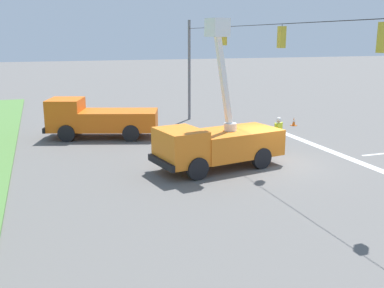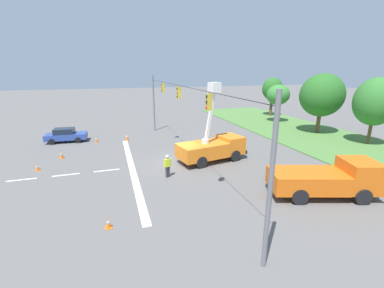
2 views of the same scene
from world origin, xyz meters
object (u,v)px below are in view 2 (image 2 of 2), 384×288
(road_worker, at_px, (168,165))
(traffic_cone_near_bucket, at_px, (96,139))
(traffic_cone_mid_left, at_px, (127,137))
(utility_truck_bucket_lift, at_px, (213,146))
(utility_truck_support_near, at_px, (328,179))
(traffic_cone_mid_right, at_px, (108,223))
(tree_far_west, at_px, (272,89))
(tree_east, at_px, (376,102))
(tree_centre, at_px, (322,95))
(sedan_blue, at_px, (66,135))
(traffic_cone_foreground_left, at_px, (61,154))
(tree_west, at_px, (278,95))
(traffic_cone_foreground_right, at_px, (37,167))

(road_worker, xyz_separation_m, traffic_cone_near_bucket, (-12.11, -5.50, -0.67))
(road_worker, height_order, traffic_cone_mid_left, road_worker)
(utility_truck_bucket_lift, distance_m, utility_truck_support_near, 9.54)
(traffic_cone_mid_left, distance_m, traffic_cone_mid_right, 17.46)
(tree_far_west, xyz_separation_m, tree_east, (18.84, -0.50, -0.03))
(tree_far_west, relative_size, traffic_cone_mid_right, 11.12)
(utility_truck_support_near, relative_size, traffic_cone_mid_left, 8.63)
(utility_truck_bucket_lift, relative_size, traffic_cone_near_bucket, 10.08)
(tree_centre, xyz_separation_m, sedan_blue, (-5.25, -30.12, -4.01))
(tree_centre, xyz_separation_m, road_worker, (7.97, -21.39, -3.80))
(traffic_cone_mid_right, bearing_deg, traffic_cone_mid_left, 172.82)
(tree_far_west, height_order, traffic_cone_foreground_left, tree_far_west)
(tree_east, bearing_deg, traffic_cone_mid_left, -111.69)
(traffic_cone_mid_right, relative_size, traffic_cone_near_bucket, 0.88)
(tree_west, relative_size, tree_centre, 0.77)
(utility_truck_bucket_lift, bearing_deg, road_worker, -62.54)
(utility_truck_support_near, bearing_deg, traffic_cone_near_bucket, -141.36)
(tree_west, xyz_separation_m, traffic_cone_foreground_right, (11.08, -30.34, -3.89))
(traffic_cone_foreground_left, bearing_deg, tree_centre, 91.43)
(tree_far_west, bearing_deg, tree_west, -26.07)
(traffic_cone_foreground_right, height_order, traffic_cone_mid_left, traffic_cone_mid_left)
(tree_east, bearing_deg, utility_truck_support_near, -59.40)
(tree_centre, bearing_deg, road_worker, -69.57)
(tree_centre, relative_size, traffic_cone_mid_right, 12.55)
(tree_far_west, height_order, traffic_cone_near_bucket, tree_far_west)
(utility_truck_support_near, bearing_deg, road_worker, -123.85)
(utility_truck_bucket_lift, height_order, traffic_cone_foreground_left, utility_truck_bucket_lift)
(tree_west, relative_size, sedan_blue, 1.30)
(tree_centre, xyz_separation_m, utility_truck_support_near, (14.02, -12.36, -3.61))
(tree_centre, relative_size, road_worker, 4.21)
(traffic_cone_foreground_right, bearing_deg, tree_west, 110.07)
(traffic_cone_mid_left, xyz_separation_m, traffic_cone_mid_right, (17.32, -2.18, -0.13))
(traffic_cone_foreground_left, height_order, traffic_cone_mid_right, traffic_cone_foreground_left)
(utility_truck_support_near, relative_size, traffic_cone_mid_right, 11.91)
(tree_far_west, relative_size, road_worker, 3.73)
(road_worker, bearing_deg, traffic_cone_mid_left, -169.74)
(traffic_cone_foreground_right, bearing_deg, traffic_cone_near_bucket, 150.74)
(tree_east, relative_size, traffic_cone_mid_left, 8.72)
(tree_centre, relative_size, tree_east, 1.04)
(tree_west, height_order, sedan_blue, tree_west)
(utility_truck_support_near, height_order, road_worker, utility_truck_support_near)
(traffic_cone_foreground_right, bearing_deg, traffic_cone_foreground_left, 152.68)
(sedan_blue, height_order, traffic_cone_foreground_left, sedan_blue)
(tree_centre, bearing_deg, traffic_cone_foreground_left, -88.57)
(utility_truck_bucket_lift, xyz_separation_m, traffic_cone_near_bucket, (-9.72, -10.10, -0.99))
(traffic_cone_foreground_right, height_order, traffic_cone_mid_right, same)
(traffic_cone_near_bucket, bearing_deg, tree_centre, 81.24)
(traffic_cone_near_bucket, bearing_deg, traffic_cone_foreground_right, -29.26)
(sedan_blue, bearing_deg, traffic_cone_mid_right, 13.27)
(sedan_blue, distance_m, traffic_cone_foreground_right, 8.75)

